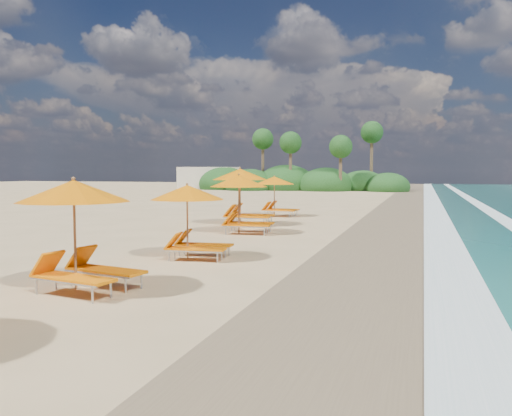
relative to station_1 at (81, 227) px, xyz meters
name	(u,v)px	position (x,y,z in m)	size (l,w,h in m)	color
ground	(256,247)	(1.46, 6.52, -1.24)	(160.00, 160.00, 0.00)	tan
wet_sand	(390,253)	(5.46, 6.52, -1.24)	(4.00, 160.00, 0.01)	olive
surf_foam	(495,257)	(8.16, 6.52, -1.22)	(4.00, 160.00, 0.01)	white
station_1	(81,227)	(0.00, 0.00, 0.00)	(2.64, 2.51, 2.22)	olive
station_2	(193,216)	(0.49, 4.08, -0.12)	(2.32, 2.19, 2.01)	olive
station_3	(243,200)	(-0.08, 9.76, 0.00)	(2.56, 2.41, 2.23)	olive
station_4	(244,192)	(-1.06, 12.68, 0.15)	(2.76, 2.57, 2.49)	olive
station_5	(277,193)	(-0.83, 17.16, -0.07)	(2.37, 2.22, 2.10)	olive
treeline	(294,182)	(-8.48, 52.03, -0.25)	(25.80, 8.80, 9.74)	#163D14
beach_building	(209,178)	(-20.54, 54.52, 0.16)	(7.00, 5.00, 2.80)	beige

